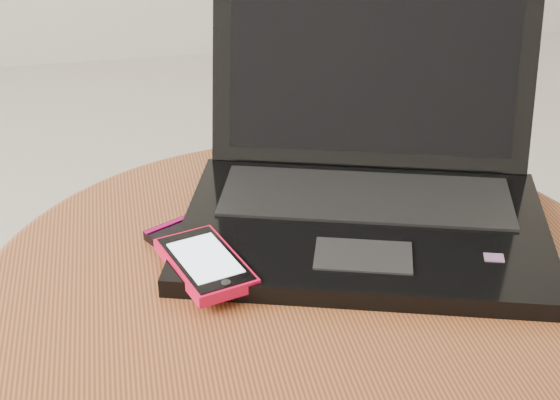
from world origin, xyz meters
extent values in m
cylinder|color=brown|center=(-0.06, -0.10, 0.48)|extent=(0.60, 0.60, 0.03)
torus|color=brown|center=(-0.06, -0.10, 0.48)|extent=(0.63, 0.63, 0.03)
cube|color=black|center=(0.00, -0.04, 0.51)|extent=(0.41, 0.34, 0.02)
cube|color=black|center=(0.02, 0.01, 0.52)|extent=(0.32, 0.19, 0.00)
cube|color=black|center=(-0.02, -0.10, 0.52)|extent=(0.10, 0.08, 0.00)
cube|color=red|center=(0.10, -0.13, 0.52)|extent=(0.02, 0.02, 0.00)
cube|color=black|center=(0.04, 0.10, 0.62)|extent=(0.35, 0.16, 0.21)
cube|color=black|center=(0.04, 0.10, 0.62)|extent=(0.31, 0.13, 0.18)
cube|color=black|center=(-0.16, -0.04, 0.50)|extent=(0.10, 0.12, 0.01)
cube|color=#9D004A|center=(-0.19, 0.01, 0.51)|extent=(0.05, 0.03, 0.00)
cube|color=red|center=(-0.16, -0.08, 0.51)|extent=(0.09, 0.12, 0.01)
cube|color=black|center=(-0.16, -0.08, 0.52)|extent=(0.08, 0.11, 0.00)
cube|color=silver|center=(-0.16, -0.08, 0.52)|extent=(0.07, 0.09, 0.00)
cylinder|color=black|center=(-0.15, -0.13, 0.52)|extent=(0.01, 0.01, 0.00)
camera|label=1|loc=(-0.22, -0.74, 0.94)|focal=55.17mm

